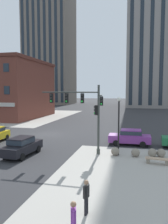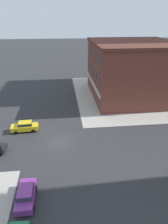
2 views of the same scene
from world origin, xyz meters
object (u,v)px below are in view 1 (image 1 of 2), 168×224
at_px(street_lamp_corner_near, 119,119).
at_px(car_main_northbound_far, 130,136).
at_px(bollard_sphere_curb_b, 136,153).
at_px(bollard_sphere_curb_d, 161,153).
at_px(traffic_signal_main, 86,109).
at_px(pedestrian_near_bench, 86,195).
at_px(car_main_northbound_near, 22,146).
at_px(bollard_sphere_curb_c, 152,153).
at_px(pedestrian_at_curb, 73,220).
at_px(bollard_sphere_curb_a, 115,151).
at_px(bench_near_signal, 157,160).

bearing_deg(street_lamp_corner_near, car_main_northbound_far, 76.88).
height_order(bollard_sphere_curb_b, street_lamp_corner_near, street_lamp_corner_near).
bearing_deg(car_main_northbound_far, bollard_sphere_curb_d, -54.64).
bearing_deg(street_lamp_corner_near, traffic_signal_main, -177.59).
bearing_deg(car_main_northbound_far, bollard_sphere_curb_b, -81.85).
bearing_deg(pedestrian_near_bench, car_main_northbound_near, 134.04).
distance_m(bollard_sphere_curb_c, car_main_northbound_near, 11.56).
distance_m(traffic_signal_main, bollard_sphere_curb_d, 7.70).
distance_m(traffic_signal_main, pedestrian_at_curb, 12.89).
bearing_deg(bollard_sphere_curb_c, bollard_sphere_curb_a, -174.45).
height_order(pedestrian_near_bench, street_lamp_corner_near, street_lamp_corner_near).
distance_m(bollard_sphere_curb_a, bollard_sphere_curb_b, 1.78).
xyz_separation_m(pedestrian_at_curb, car_main_northbound_near, (-7.68, 10.05, -0.04)).
bearing_deg(pedestrian_near_bench, bollard_sphere_curb_c, 70.57).
xyz_separation_m(bench_near_signal, street_lamp_corner_near, (-3.21, 2.01, 2.96)).
bearing_deg(traffic_signal_main, bollard_sphere_curb_b, -2.78).
distance_m(bollard_sphere_curb_c, street_lamp_corner_near, 4.16).
bearing_deg(traffic_signal_main, pedestrian_near_bench, -77.03).
bearing_deg(car_main_northbound_far, bench_near_signal, -68.99).
relative_size(traffic_signal_main, bench_near_signal, 3.42).
bearing_deg(bollard_sphere_curb_b, street_lamp_corner_near, 167.30).
height_order(pedestrian_at_curb, car_main_northbound_far, car_main_northbound_far).
height_order(traffic_signal_main, pedestrian_near_bench, traffic_signal_main).
xyz_separation_m(bollard_sphere_curb_d, car_main_northbound_near, (-12.07, -2.37, 0.54)).
relative_size(pedestrian_at_curb, car_main_northbound_near, 0.37).
height_order(bollard_sphere_curb_d, bench_near_signal, bollard_sphere_curb_d).
xyz_separation_m(bench_near_signal, pedestrian_near_bench, (-3.87, -8.30, 0.62)).
bearing_deg(traffic_signal_main, bollard_sphere_curb_c, 0.69).
distance_m(bollard_sphere_curb_b, pedestrian_at_curb, 12.27).
height_order(street_lamp_corner_near, car_main_northbound_far, street_lamp_corner_near).
height_order(bollard_sphere_curb_c, pedestrian_near_bench, pedestrian_near_bench).
height_order(bollard_sphere_curb_b, pedestrian_near_bench, pedestrian_near_bench).
relative_size(traffic_signal_main, bollard_sphere_curb_c, 8.44).
bearing_deg(car_main_northbound_far, pedestrian_at_curb, -95.56).
bearing_deg(pedestrian_at_curb, traffic_signal_main, 100.75).
relative_size(pedestrian_near_bench, street_lamp_corner_near, 0.32).
xyz_separation_m(bollard_sphere_curb_a, pedestrian_at_curb, (-0.43, -12.03, 0.59)).
xyz_separation_m(bollard_sphere_curb_a, bollard_sphere_curb_b, (1.78, 0.02, 0.00)).
relative_size(traffic_signal_main, bollard_sphere_curb_d, 8.44).
relative_size(bollard_sphere_curb_a, bollard_sphere_curb_d, 1.00).
bearing_deg(bollard_sphere_curb_c, pedestrian_at_curb, -106.40).
height_order(pedestrian_at_curb, street_lamp_corner_near, street_lamp_corner_near).
distance_m(bollard_sphere_curb_d, street_lamp_corner_near, 4.72).
bearing_deg(car_main_northbound_near, car_main_northbound_far, 34.18).
bearing_deg(traffic_signal_main, bench_near_signal, -16.86).
relative_size(bollard_sphere_curb_c, car_main_northbound_near, 0.17).
relative_size(bollard_sphere_curb_b, car_main_northbound_far, 0.17).
bearing_deg(street_lamp_corner_near, bench_near_signal, -32.03).
xyz_separation_m(pedestrian_near_bench, car_main_northbound_far, (1.58, 14.26, -0.03)).
height_order(bollard_sphere_curb_a, bench_near_signal, bollard_sphere_curb_a).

